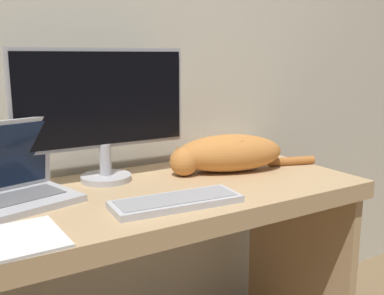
% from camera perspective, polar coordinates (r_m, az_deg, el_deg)
% --- Properties ---
extents(wall_back, '(6.40, 0.06, 2.60)m').
position_cam_1_polar(wall_back, '(1.70, -12.00, 15.00)').
color(wall_back, beige).
rests_on(wall_back, ground_plane).
extents(desk, '(1.44, 0.61, 0.77)m').
position_cam_1_polar(desk, '(1.48, -5.95, -11.70)').
color(desk, tan).
rests_on(desk, ground_plane).
extents(monitor, '(0.59, 0.17, 0.44)m').
position_cam_1_polar(monitor, '(1.51, -11.23, 4.96)').
color(monitor, '#B2B2B7').
rests_on(monitor, desk).
extents(laptop, '(0.37, 0.30, 0.24)m').
position_cam_1_polar(laptop, '(1.38, -22.09, -4.77)').
color(laptop, '#B7B7BC').
rests_on(laptop, desk).
extents(external_keyboard, '(0.38, 0.17, 0.02)m').
position_cam_1_polar(external_keyboard, '(1.29, -2.01, -6.86)').
color(external_keyboard, '#BCBCC1').
rests_on(external_keyboard, desk).
extents(cat, '(0.58, 0.28, 0.14)m').
position_cam_1_polar(cat, '(1.64, 4.46, -0.68)').
color(cat, '#C67A38').
rests_on(cat, desk).
extents(paper_notepad, '(0.19, 0.22, 0.01)m').
position_cam_1_polar(paper_notepad, '(1.13, -20.98, -10.73)').
color(paper_notepad, white).
rests_on(paper_notepad, desk).
extents(small_toy, '(0.04, 0.04, 0.04)m').
position_cam_1_polar(small_toy, '(1.68, 2.07, -2.01)').
color(small_toy, red).
rests_on(small_toy, desk).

